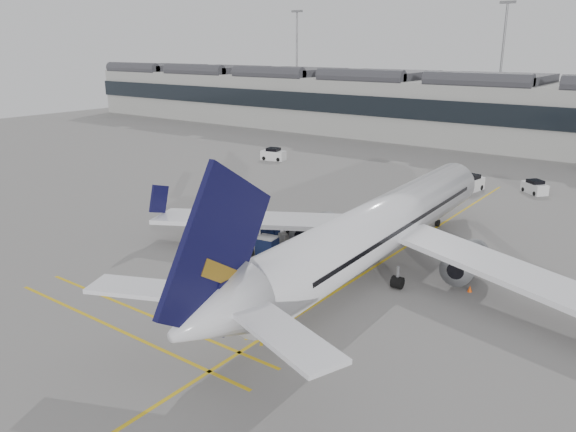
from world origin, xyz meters
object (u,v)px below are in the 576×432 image
Objects in this scene: pushback_tug at (237,248)px; baggage_cart_a at (293,223)px; ramp_agent_b at (341,241)px; ramp_agent_a at (319,252)px; airliner_main at (377,229)px; belt_loader at (295,246)px.

baggage_cart_a is at bearing 82.71° from pushback_tug.
ramp_agent_b is 0.71× the size of pushback_tug.
baggage_cart_a is 1.23× the size of ramp_agent_a.
airliner_main is 23.64× the size of baggage_cart_a.
ramp_agent_b reaches higher than pushback_tug.
ramp_agent_b reaches higher than ramp_agent_a.
belt_loader is at bearing 115.57° from ramp_agent_a.
baggage_cart_a reaches higher than ramp_agent_a.
baggage_cart_a is (-11.08, 4.13, -2.67)m from airliner_main.
ramp_agent_a is 0.59× the size of pushback_tug.
baggage_cart_a is 0.72× the size of pushback_tug.
airliner_main is 24.13× the size of ramp_agent_b.
airliner_main reaches higher than ramp_agent_b.
baggage_cart_a is at bearing -27.13° from ramp_agent_b.
belt_loader reaches higher than pushback_tug.
airliner_main is at bearing -42.68° from ramp_agent_a.
airliner_main is at bearing 12.82° from pushback_tug.
belt_loader is at bearing 39.11° from pushback_tug.
baggage_cart_a is 6.76m from ramp_agent_b.
pushback_tug is (-6.43, -3.03, -0.16)m from ramp_agent_a.
airliner_main is 17.07× the size of pushback_tug.
pushback_tug is (-11.21, -3.91, -2.92)m from airliner_main.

